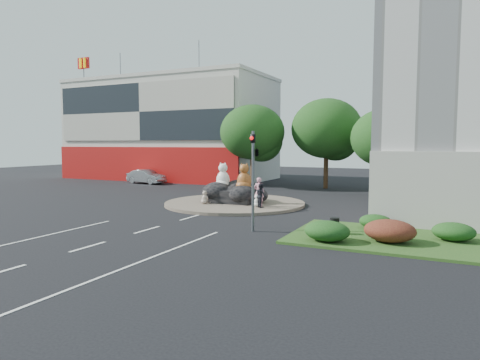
% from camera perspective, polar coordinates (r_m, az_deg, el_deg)
% --- Properties ---
extents(ground, '(120.00, 120.00, 0.00)m').
position_cam_1_polar(ground, '(22.40, -12.27, -6.52)').
color(ground, black).
rests_on(ground, ground).
extents(roundabout_island, '(10.00, 10.00, 0.20)m').
position_cam_1_polar(roundabout_island, '(30.76, -0.71, -3.13)').
color(roundabout_island, brown).
rests_on(roundabout_island, ground).
extents(rock_plinth, '(3.20, 2.60, 0.90)m').
position_cam_1_polar(rock_plinth, '(30.69, -0.71, -2.11)').
color(rock_plinth, black).
rests_on(rock_plinth, roundabout_island).
extents(shophouse_block, '(25.20, 12.30, 17.40)m').
position_cam_1_polar(shophouse_block, '(55.15, -9.24, 6.68)').
color(shophouse_block, beige).
rests_on(shophouse_block, ground).
extents(grass_verge, '(10.00, 6.00, 0.12)m').
position_cam_1_polar(grass_verge, '(20.77, 21.00, -7.46)').
color(grass_verge, '#1B4416').
rests_on(grass_verge, ground).
extents(tree_left, '(6.46, 6.46, 8.27)m').
position_cam_1_polar(tree_left, '(43.06, 1.78, 6.03)').
color(tree_left, '#382314').
rests_on(tree_left, ground).
extents(tree_mid, '(6.84, 6.84, 8.76)m').
position_cam_1_polar(tree_mid, '(42.66, 11.57, 6.36)').
color(tree_mid, '#382314').
rests_on(tree_mid, ground).
extents(tree_right, '(5.70, 5.70, 7.30)m').
position_cam_1_polar(tree_right, '(37.59, 18.96, 4.99)').
color(tree_right, '#382314').
rests_on(tree_right, ground).
extents(hedge_near_green, '(2.00, 1.60, 0.90)m').
position_cam_1_polar(hedge_near_green, '(19.21, 11.52, -6.67)').
color(hedge_near_green, '#173A12').
rests_on(hedge_near_green, grass_verge).
extents(hedge_red, '(2.20, 1.76, 0.99)m').
position_cam_1_polar(hedge_red, '(19.73, 19.34, -6.41)').
color(hedge_red, '#441312').
rests_on(hedge_red, grass_verge).
extents(hedge_mid_green, '(1.80, 1.44, 0.81)m').
position_cam_1_polar(hedge_mid_green, '(21.12, 26.60, -6.17)').
color(hedge_mid_green, '#173A12').
rests_on(hedge_mid_green, grass_verge).
extents(hedge_back_green, '(1.60, 1.28, 0.72)m').
position_cam_1_polar(hedge_back_green, '(22.61, 17.62, -5.30)').
color(hedge_back_green, '#173A12').
rests_on(hedge_back_green, grass_verge).
extents(traffic_light, '(0.44, 1.24, 5.00)m').
position_cam_1_polar(traffic_light, '(21.06, 1.99, 2.80)').
color(traffic_light, '#595B60').
rests_on(traffic_light, ground).
extents(street_lamp, '(2.34, 0.22, 8.06)m').
position_cam_1_polar(street_lamp, '(25.27, 24.13, 4.84)').
color(street_lamp, '#595B60').
rests_on(street_lamp, ground).
extents(cat_white, '(1.25, 1.10, 1.94)m').
position_cam_1_polar(cat_white, '(31.07, -2.28, 0.60)').
color(cat_white, white).
rests_on(cat_white, rock_plinth).
extents(cat_tabby, '(1.28, 1.14, 1.95)m').
position_cam_1_polar(cat_tabby, '(30.04, 0.56, 0.47)').
color(cat_tabby, '#AE4C24').
rests_on(cat_tabby, rock_plinth).
extents(kitten_calico, '(0.60, 0.53, 0.95)m').
position_cam_1_polar(kitten_calico, '(29.89, -4.70, -2.27)').
color(kitten_calico, beige).
rests_on(kitten_calico, roundabout_island).
extents(kitten_white, '(0.66, 0.64, 0.84)m').
position_cam_1_polar(kitten_white, '(28.50, 2.27, -2.71)').
color(kitten_white, white).
rests_on(kitten_white, roundabout_island).
extents(pedestrian_pink, '(0.78, 0.58, 1.94)m').
position_cam_1_polar(pedestrian_pink, '(28.54, 2.54, -1.59)').
color(pedestrian_pink, pink).
rests_on(pedestrian_pink, roundabout_island).
extents(pedestrian_dark, '(0.98, 0.98, 1.60)m').
position_cam_1_polar(pedestrian_dark, '(28.01, 2.82, -2.07)').
color(pedestrian_dark, black).
rests_on(pedestrian_dark, roundabout_island).
extents(parked_car, '(4.81, 2.16, 1.53)m').
position_cam_1_polar(parked_car, '(47.92, -12.38, 0.43)').
color(parked_car, '#94979B').
rests_on(parked_car, ground).
extents(litter_bin, '(0.47, 0.47, 0.76)m').
position_cam_1_polar(litter_bin, '(20.84, 12.50, -5.97)').
color(litter_bin, black).
rests_on(litter_bin, grass_verge).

